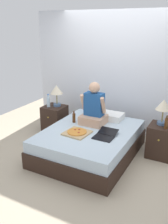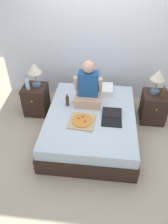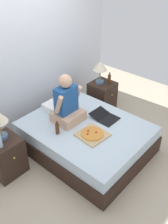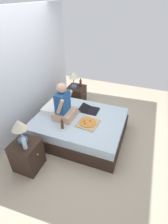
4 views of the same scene
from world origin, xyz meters
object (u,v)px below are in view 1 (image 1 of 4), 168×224
object	(u,v)px
nightstand_right	(161,141)
nightstand_left	(55,119)
lamp_on_right_nightstand	(164,107)
lamp_on_left_nightstand	(57,91)
beer_bottle	(166,123)
laptop	(105,136)
beer_bottle_on_bed	(74,118)
water_bottle	(48,102)
bed	(90,142)
person_seated	(94,109)
pizza_box	(77,133)

from	to	relation	value
nightstand_right	nightstand_left	bearing A→B (deg)	180.00
nightstand_right	lamp_on_right_nightstand	xyz separation A→B (m)	(-0.03, 0.05, 0.62)
lamp_on_left_nightstand	nightstand_right	distance (m)	2.29
beer_bottle	laptop	world-z (taller)	beer_bottle
lamp_on_right_nightstand	beer_bottle_on_bed	xyz separation A→B (m)	(-1.52, -0.41, -0.34)
water_bottle	lamp_on_right_nightstand	distance (m)	2.31
bed	water_bottle	bearing A→B (deg)	159.37
nightstand_left	lamp_on_left_nightstand	world-z (taller)	lamp_on_left_nightstand
beer_bottle	laptop	distance (m)	1.04
person_seated	pizza_box	size ratio (longest dim) A/B	1.81
nightstand_left	lamp_on_left_nightstand	distance (m)	0.62
nightstand_left	pizza_box	bearing A→B (deg)	-37.98
lamp_on_left_nightstand	person_seated	size ratio (longest dim) A/B	0.58
laptop	nightstand_left	bearing A→B (deg)	155.31
bed	laptop	xyz separation A→B (m)	(0.34, -0.13, 0.26)
lamp_on_right_nightstand	beer_bottle_on_bed	size ratio (longest dim) A/B	2.05
nightstand_right	person_seated	bearing A→B (deg)	-169.14
bed	beer_bottle_on_bed	world-z (taller)	beer_bottle_on_bed
person_seated	lamp_on_left_nightstand	bearing A→B (deg)	164.31
bed	pizza_box	xyz separation A→B (m)	(-0.13, -0.24, 0.26)
laptop	beer_bottle_on_bed	world-z (taller)	beer_bottle_on_bed
bed	lamp_on_left_nightstand	world-z (taller)	lamp_on_left_nightstand
person_seated	pizza_box	world-z (taller)	person_seated
water_bottle	nightstand_right	world-z (taller)	water_bottle
person_seated	lamp_on_right_nightstand	bearing A→B (deg)	13.46
person_seated	pizza_box	bearing A→B (deg)	-94.55
lamp_on_left_nightstand	pizza_box	xyz separation A→B (m)	(0.96, -0.83, -0.41)
water_bottle	beer_bottle_on_bed	distance (m)	0.83
nightstand_right	pizza_box	world-z (taller)	nightstand_right
water_bottle	lamp_on_right_nightstand	world-z (taller)	lamp_on_right_nightstand
nightstand_left	beer_bottle	xyz separation A→B (m)	(2.32, -0.10, 0.39)
water_bottle	pizza_box	xyz separation A→B (m)	(1.08, -0.69, -0.20)
nightstand_right	laptop	xyz separation A→B (m)	(-0.78, -0.67, 0.21)
nightstand_left	beer_bottle_on_bed	bearing A→B (deg)	-27.53
lamp_on_left_nightstand	water_bottle	distance (m)	0.28
bed	pizza_box	bearing A→B (deg)	-118.07
laptop	pizza_box	bearing A→B (deg)	-167.18
lamp_on_left_nightstand	beer_bottle	bearing A→B (deg)	-3.77
nightstand_right	lamp_on_right_nightstand	distance (m)	0.62
nightstand_left	nightstand_right	size ratio (longest dim) A/B	1.00
lamp_on_right_nightstand	lamp_on_left_nightstand	bearing A→B (deg)	180.00
water_bottle	lamp_on_right_nightstand	bearing A→B (deg)	3.49
beer_bottle_on_bed	pizza_box	bearing A→B (deg)	-53.98
nightstand_right	bed	bearing A→B (deg)	-154.20
bed	laptop	world-z (taller)	laptop
nightstand_left	beer_bottle	bearing A→B (deg)	-2.47
nightstand_right	lamp_on_right_nightstand	world-z (taller)	lamp_on_right_nightstand
laptop	person_seated	bearing A→B (deg)	133.72
beer_bottle_on_bed	beer_bottle	bearing A→B (deg)	9.18
nightstand_left	lamp_on_right_nightstand	distance (m)	2.30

